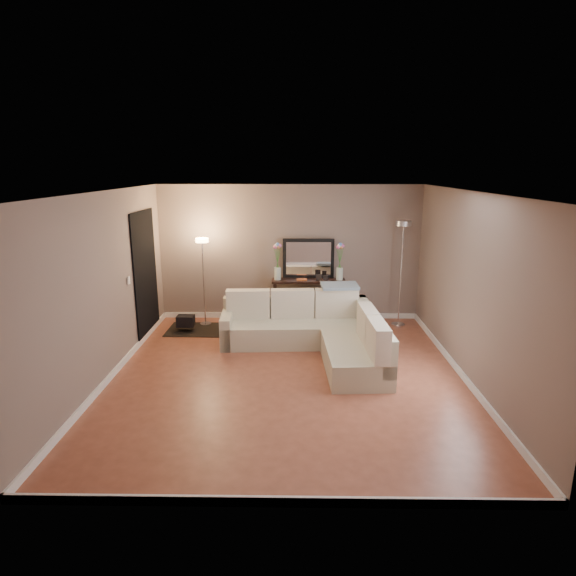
{
  "coord_description": "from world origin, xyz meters",
  "views": [
    {
      "loc": [
        0.11,
        -6.38,
        2.91
      ],
      "look_at": [
        0.0,
        0.8,
        1.1
      ],
      "focal_mm": 30.0,
      "sensor_mm": 36.0,
      "label": 1
    }
  ],
  "objects_px": {
    "sectional_sofa": "(317,331)",
    "floor_lamp_unlit": "(402,253)",
    "floor_lamp_lit": "(203,264)",
    "console_table": "(304,299)"
  },
  "relations": [
    {
      "from": "console_table",
      "to": "floor_lamp_lit",
      "type": "xyz_separation_m",
      "value": [
        -1.87,
        -0.15,
        0.69
      ]
    },
    {
      "from": "floor_lamp_lit",
      "to": "floor_lamp_unlit",
      "type": "xyz_separation_m",
      "value": [
        3.65,
        0.0,
        0.23
      ]
    },
    {
      "from": "console_table",
      "to": "floor_lamp_unlit",
      "type": "relative_size",
      "value": 0.7
    },
    {
      "from": "sectional_sofa",
      "to": "console_table",
      "type": "xyz_separation_m",
      "value": [
        -0.18,
        1.43,
        0.15
      ]
    },
    {
      "from": "console_table",
      "to": "sectional_sofa",
      "type": "bearing_deg",
      "value": -82.69
    },
    {
      "from": "sectional_sofa",
      "to": "floor_lamp_lit",
      "type": "distance_m",
      "value": 2.56
    },
    {
      "from": "sectional_sofa",
      "to": "floor_lamp_unlit",
      "type": "bearing_deg",
      "value": 38.83
    },
    {
      "from": "sectional_sofa",
      "to": "floor_lamp_unlit",
      "type": "distance_m",
      "value": 2.31
    },
    {
      "from": "console_table",
      "to": "floor_lamp_unlit",
      "type": "xyz_separation_m",
      "value": [
        1.78,
        -0.15,
        0.92
      ]
    },
    {
      "from": "sectional_sofa",
      "to": "floor_lamp_unlit",
      "type": "height_order",
      "value": "floor_lamp_unlit"
    }
  ]
}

